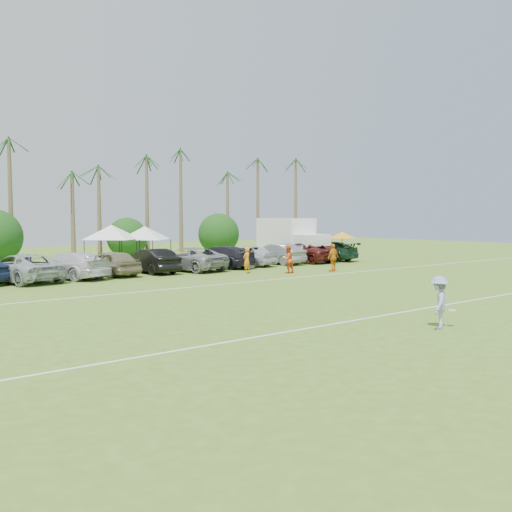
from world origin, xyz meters
TOP-DOWN VIEW (x-y plane):
  - ground at (0.00, 0.00)m, footprint 120.00×120.00m
  - field_lines at (0.00, 8.00)m, footprint 80.00×12.10m
  - palm_tree_4 at (-4.00, 38.00)m, footprint 2.40×2.40m
  - palm_tree_5 at (0.00, 38.00)m, footprint 2.40×2.40m
  - palm_tree_6 at (4.00, 38.00)m, footprint 2.40×2.40m
  - palm_tree_7 at (8.00, 38.00)m, footprint 2.40×2.40m
  - palm_tree_8 at (13.00, 38.00)m, footprint 2.40×2.40m
  - palm_tree_9 at (18.00, 38.00)m, footprint 2.40×2.40m
  - palm_tree_10 at (23.00, 38.00)m, footprint 2.40×2.40m
  - palm_tree_11 at (27.00, 38.00)m, footprint 2.40×2.40m
  - bush_tree_2 at (6.00, 39.00)m, footprint 4.00×4.00m
  - bush_tree_3 at (16.00, 39.00)m, footprint 4.00×4.00m
  - sideline_player_a at (4.64, 17.95)m, footprint 0.73×0.59m
  - sideline_player_b at (6.87, 16.37)m, footprint 0.89×0.70m
  - sideline_player_c at (10.08, 15.29)m, footprint 1.18×0.61m
  - box_truck at (14.62, 24.46)m, footprint 3.12×7.17m
  - canopy_tent_left at (-0.67, 27.12)m, footprint 4.56×4.56m
  - canopy_tent_right at (2.09, 27.26)m, footprint 4.37×4.37m
  - market_umbrella at (16.76, 20.62)m, footprint 2.23×2.23m
  - frisbee_player at (-1.69, -0.76)m, footprint 1.33×1.14m
  - parked_car_2 at (-8.53, 22.02)m, footprint 3.82×6.28m
  - parked_car_3 at (-5.75, 22.09)m, footprint 4.08×6.05m
  - parked_car_4 at (-2.96, 22.19)m, footprint 2.36×4.94m
  - parked_car_5 at (-0.17, 22.14)m, footprint 1.86×4.99m
  - parked_car_6 at (2.62, 21.95)m, footprint 3.78×6.27m
  - parked_car_7 at (5.40, 22.29)m, footprint 4.17×6.06m
  - parked_car_8 at (8.19, 22.43)m, footprint 2.84×5.07m
  - parked_car_9 at (10.98, 22.27)m, footprint 2.22×5.09m
  - parked_car_10 at (13.77, 22.31)m, footprint 3.36×6.13m
  - parked_car_11 at (16.55, 22.28)m, footprint 3.52×5.99m

SIDE VIEW (x-z plane):
  - ground at x=0.00m, z-range 0.00..0.00m
  - field_lines at x=0.00m, z-range 0.00..0.01m
  - parked_car_2 at x=-8.53m, z-range 0.00..1.63m
  - parked_car_3 at x=-5.75m, z-range 0.00..1.63m
  - parked_car_4 at x=-2.96m, z-range 0.00..1.63m
  - parked_car_5 at x=-0.17m, z-range 0.00..1.63m
  - parked_car_6 at x=2.62m, z-range 0.00..1.63m
  - parked_car_7 at x=5.40m, z-range 0.00..1.63m
  - parked_car_8 at x=8.19m, z-range 0.00..1.63m
  - parked_car_9 at x=10.98m, z-range 0.00..1.63m
  - parked_car_10 at x=13.77m, z-range 0.00..1.63m
  - parked_car_11 at x=16.55m, z-range 0.00..1.63m
  - sideline_player_a at x=4.64m, z-range 0.00..1.74m
  - frisbee_player at x=-1.69m, z-range 0.00..1.78m
  - sideline_player_b at x=6.87m, z-range 0.00..1.83m
  - sideline_player_c at x=10.08m, z-range 0.00..1.92m
  - bush_tree_2 at x=6.00m, z-range -0.20..3.80m
  - bush_tree_3 at x=16.00m, z-range -0.20..3.80m
  - box_truck at x=14.62m, z-range 0.13..3.74m
  - market_umbrella at x=16.76m, z-range 0.99..3.47m
  - canopy_tent_right at x=2.09m, z-range 1.26..4.80m
  - canopy_tent_left at x=-0.67m, z-range 1.32..5.01m
  - palm_tree_4 at x=-4.00m, z-range 3.03..11.93m
  - palm_tree_8 at x=13.00m, z-range 3.03..11.93m
  - palm_tree_5 at x=0.00m, z-range 3.40..13.30m
  - palm_tree_9 at x=18.00m, z-range 3.40..13.30m
  - palm_tree_6 at x=4.00m, z-range 3.76..14.66m
  - palm_tree_10 at x=23.00m, z-range 3.76..14.66m
  - palm_tree_7 at x=8.00m, z-range 4.11..16.01m
  - palm_tree_11 at x=27.00m, z-range 4.11..16.01m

